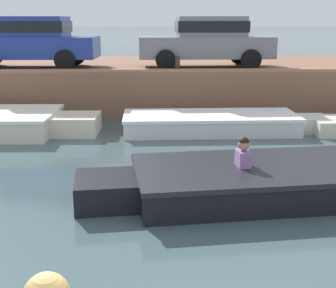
{
  "coord_description": "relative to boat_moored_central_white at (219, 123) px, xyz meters",
  "views": [
    {
      "loc": [
        -0.62,
        -2.22,
        2.8
      ],
      "look_at": [
        -0.47,
        3.89,
        1.17
      ],
      "focal_mm": 50.0,
      "sensor_mm": 36.0,
      "label": 1
    }
  ],
  "objects": [
    {
      "name": "ground_plane",
      "position": [
        -0.98,
        -3.91,
        -0.23
      ],
      "size": [
        400.0,
        400.0,
        0.0
      ],
      "primitive_type": "plane",
      "color": "#3D5156"
    },
    {
      "name": "far_wall_coping",
      "position": [
        -0.98,
        1.76,
        1.16
      ],
      "size": [
        60.0,
        0.24,
        0.08
      ],
      "primitive_type": "cube",
      "color": "#9F6C52",
      "rests_on": "far_quay_wall"
    },
    {
      "name": "car_centre_grey",
      "position": [
        -0.0,
        3.11,
        1.97
      ],
      "size": [
        4.15,
        2.01,
        1.54
      ],
      "color": "slate",
      "rests_on": "far_quay_wall"
    },
    {
      "name": "motorboat_passing",
      "position": [
        0.28,
        -4.48,
        0.03
      ],
      "size": [
        6.05,
        2.56,
        1.0
      ],
      "color": "black",
      "rests_on": "ground"
    },
    {
      "name": "car_left_inner_blue",
      "position": [
        -5.53,
        3.11,
        1.97
      ],
      "size": [
        4.41,
        2.0,
        1.54
      ],
      "color": "#233893",
      "rests_on": "far_quay_wall"
    },
    {
      "name": "boat_moored_central_white",
      "position": [
        0.0,
        0.0,
        0.0
      ],
      "size": [
        5.29,
        1.74,
        0.47
      ],
      "color": "white",
      "rests_on": "ground"
    },
    {
      "name": "mooring_bollard_mid",
      "position": [
        -0.97,
        1.89,
        1.36
      ],
      "size": [
        0.15,
        0.15,
        0.44
      ],
      "color": "#2D2B28",
      "rests_on": "far_quay_wall"
    },
    {
      "name": "far_quay_wall",
      "position": [
        -0.98,
        4.64,
        0.44
      ],
      "size": [
        60.0,
        6.0,
        1.35
      ],
      "primitive_type": "cube",
      "color": "brown",
      "rests_on": "ground"
    }
  ]
}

